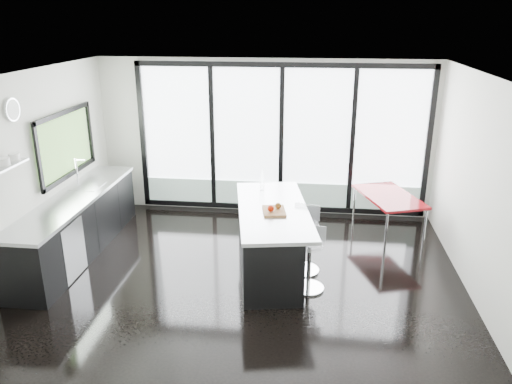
# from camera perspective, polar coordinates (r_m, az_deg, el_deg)

# --- Properties ---
(floor) EXTENTS (6.00, 5.00, 0.00)m
(floor) POSITION_cam_1_polar(r_m,az_deg,el_deg) (7.20, -1.09, -9.43)
(floor) COLOR black
(floor) RESTS_ON ground
(ceiling) EXTENTS (6.00, 5.00, 0.00)m
(ceiling) POSITION_cam_1_polar(r_m,az_deg,el_deg) (6.33, -1.25, 13.31)
(ceiling) COLOR white
(ceiling) RESTS_ON wall_back
(wall_back) EXTENTS (6.00, 0.09, 2.80)m
(wall_back) POSITION_cam_1_polar(r_m,az_deg,el_deg) (9.00, 2.72, 5.29)
(wall_back) COLOR beige
(wall_back) RESTS_ON ground
(wall_front) EXTENTS (6.00, 0.00, 2.80)m
(wall_front) POSITION_cam_1_polar(r_m,az_deg,el_deg) (4.37, -5.71, -9.14)
(wall_front) COLOR beige
(wall_front) RESTS_ON ground
(wall_left) EXTENTS (0.26, 5.00, 2.80)m
(wall_left) POSITION_cam_1_polar(r_m,az_deg,el_deg) (7.80, -23.11, 3.68)
(wall_left) COLOR beige
(wall_left) RESTS_ON ground
(wall_right) EXTENTS (0.00, 5.00, 2.80)m
(wall_right) POSITION_cam_1_polar(r_m,az_deg,el_deg) (6.91, 24.31, 0.17)
(wall_right) COLOR beige
(wall_right) RESTS_ON ground
(counter_cabinets) EXTENTS (0.69, 3.24, 1.36)m
(counter_cabinets) POSITION_cam_1_polar(r_m,az_deg,el_deg) (8.11, -19.81, -3.56)
(counter_cabinets) COLOR black
(counter_cabinets) RESTS_ON floor
(island) EXTENTS (1.35, 2.42, 1.21)m
(island) POSITION_cam_1_polar(r_m,az_deg,el_deg) (7.19, 1.32, -5.24)
(island) COLOR black
(island) RESTS_ON floor
(bar_stool_near) EXTENTS (0.55, 0.55, 0.68)m
(bar_stool_near) POSITION_cam_1_polar(r_m,az_deg,el_deg) (6.73, 6.06, -8.44)
(bar_stool_near) COLOR silver
(bar_stool_near) RESTS_ON floor
(bar_stool_far) EXTENTS (0.57, 0.57, 0.75)m
(bar_stool_far) POSITION_cam_1_polar(r_m,az_deg,el_deg) (7.15, 5.44, -6.32)
(bar_stool_far) COLOR silver
(bar_stool_far) RESTS_ON floor
(red_table) EXTENTS (1.15, 1.50, 0.71)m
(red_table) POSITION_cam_1_polar(r_m,az_deg,el_deg) (8.56, 14.78, -2.59)
(red_table) COLOR maroon
(red_table) RESTS_ON floor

